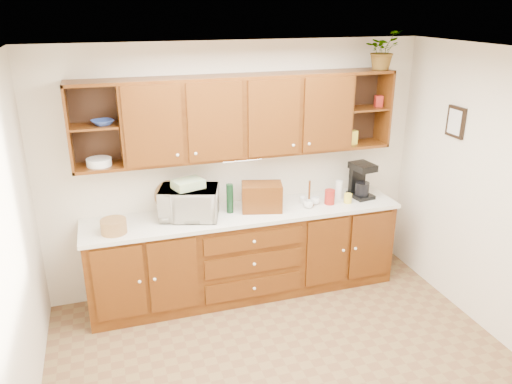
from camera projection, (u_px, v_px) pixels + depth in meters
floor at (294, 381)px, 4.13m from camera, size 4.00×4.00×0.00m
ceiling at (305, 58)px, 3.21m from camera, size 4.00×4.00×0.00m
back_wall at (237, 169)px, 5.23m from camera, size 4.00×0.00×4.00m
left_wall at (2, 282)px, 3.11m from camera, size 0.00×3.50×3.50m
base_cabinets at (245, 254)px, 5.26m from camera, size 3.20×0.60×0.90m
countertop at (245, 213)px, 5.09m from camera, size 3.24×0.64×0.04m
upper_cabinets at (241, 116)px, 4.88m from camera, size 3.20×0.33×0.80m
undercabinet_light at (242, 159)px, 4.98m from camera, size 0.40×0.05×0.02m
framed_picture at (456, 122)px, 4.83m from camera, size 0.03×0.24×0.30m
wicker_basket at (114, 226)px, 4.59m from camera, size 0.25×0.25×0.13m
microwave at (189, 203)px, 4.89m from camera, size 0.65×0.53×0.31m
towel_stack at (188, 184)px, 4.82m from camera, size 0.33×0.28×0.08m
wine_bottle at (230, 199)px, 5.01m from camera, size 0.08×0.08×0.30m
woven_tray at (171, 210)px, 5.10m from camera, size 0.33×0.11×0.32m
bread_box at (262, 197)px, 5.07m from camera, size 0.45×0.35×0.28m
mug_tree at (309, 201)px, 5.22m from camera, size 0.22×0.23×0.27m
canister_red at (330, 197)px, 5.25m from camera, size 0.12×0.12×0.16m
canister_white at (339, 190)px, 5.39m from camera, size 0.09×0.09×0.20m
canister_yellow at (348, 198)px, 5.29m from camera, size 0.08×0.08×0.10m
coffee_maker at (361, 180)px, 5.42m from camera, size 0.24×0.29×0.38m
bowl_stack at (103, 123)px, 4.48m from camera, size 0.25×0.25×0.05m
plate_stack at (99, 162)px, 4.60m from camera, size 0.24×0.24×0.07m
pantry_box_yellow at (353, 137)px, 5.29m from camera, size 0.09×0.08×0.15m
pantry_box_red at (379, 101)px, 5.27m from camera, size 0.09×0.08×0.12m
potted_plant at (382, 50)px, 5.04m from camera, size 0.44×0.42×0.39m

